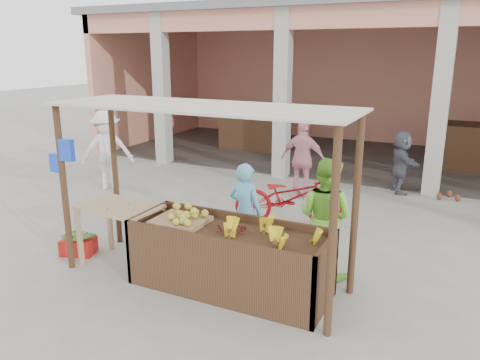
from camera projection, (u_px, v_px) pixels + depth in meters
The scene contains 18 objects.
ground at pixel (197, 281), 6.40m from camera, with size 60.00×60.00×0.00m, color gray.
market_building at pixel (359, 63), 13.37m from camera, with size 14.40×6.40×4.20m.
fruit_stall at pixel (230, 261), 6.08m from camera, with size 2.60×0.95×0.80m, color #4D331E.
stall_awning at pixel (195, 137), 5.93m from camera, with size 4.09×1.35×2.39m.
banana_heap at pixel (268, 232), 5.71m from camera, with size 1.08×0.59×0.20m, color yellow, non-canonical shape.
melon_tray at pixel (180, 217), 6.27m from camera, with size 0.69×0.60×0.19m.
berry_heap at pixel (231, 226), 5.96m from camera, with size 0.49×0.40×0.16m, color maroon.
side_table at pixel (120, 215), 6.72m from camera, with size 1.16×0.82×0.90m.
papaya_pile at pixel (119, 199), 6.66m from camera, with size 0.72×0.41×0.21m, color #4A9530, non-canonical shape.
red_crate at pixel (79, 246), 7.22m from camera, with size 0.48×0.35×0.25m, color #B51613.
plantain_bundle at pixel (78, 236), 7.18m from camera, with size 0.39×0.27×0.08m, color #4A822F, non-canonical shape.
produce_sacks at pixel (450, 186), 9.80m from camera, with size 0.79×0.74×0.60m.
vendor_blue at pixel (245, 208), 6.92m from camera, with size 0.59×0.43×1.57m, color #63BEE7.
vendor_green at pixel (325, 214), 6.41m from camera, with size 0.84×0.49×1.76m, color #79CB38.
motorcycle at pixel (289, 196), 8.34m from camera, with size 2.04×0.70×1.07m, color maroon.
shopper_a at pixel (107, 147), 10.44m from camera, with size 1.23×0.62×1.92m, color silver.
shopper_b at pixel (303, 157), 9.78m from camera, with size 1.05×0.56×1.79m, color pink.
shopper_d at pixel (401, 160), 10.18m from camera, with size 1.36×0.56×1.47m, color #4F505E.
Camera 1 is at (3.09, -4.94, 3.04)m, focal length 35.00 mm.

